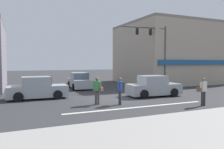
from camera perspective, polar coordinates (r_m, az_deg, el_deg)
The scene contains 11 objects.
ground_plane at distance 15.93m, azimuth 0.71°, elevation -6.17°, with size 120.00×120.00×0.00m, color #333335.
lane_marking_stripe at distance 12.88m, azimuth 7.24°, elevation -8.42°, with size 9.00×0.24×0.01m, color silver.
sidewalk_curb at distance 9.08m, azimuth 24.15°, elevation -13.14°, with size 40.00×5.00×0.16m, color #9E9993.
building_right_corner at distance 30.22m, azimuth 16.16°, elevation 5.22°, with size 13.56×10.53×7.47m.
traffic_light_mast at distance 22.24m, azimuth 11.56°, elevation 7.20°, with size 4.88×0.49×6.20m.
sedan_approaching_near at distance 17.10m, azimuth 10.77°, elevation -3.18°, with size 4.20×2.09×1.58m.
sedan_waiting_far at distance 16.45m, azimuth -18.89°, elevation -3.55°, with size 4.13×1.94×1.58m.
sedan_crossing_rightbound at distance 21.95m, azimuth -8.46°, elevation -1.77°, with size 2.05×4.19×1.58m.
pedestrian_foreground_with_bag at distance 14.07m, azimuth 22.69°, elevation -3.75°, with size 0.68×0.29×1.67m.
pedestrian_mid_crossing at distance 13.42m, azimuth -3.82°, elevation -3.83°, with size 0.52×0.64×1.67m.
pedestrian_far_side at distance 13.34m, azimuth 2.08°, elevation -3.88°, with size 0.40×0.67×1.67m.
Camera 1 is at (-6.50, -14.31, 2.59)m, focal length 35.00 mm.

